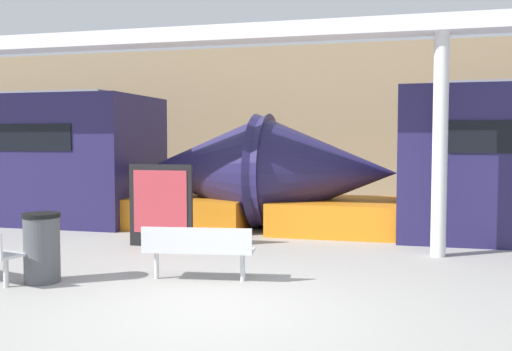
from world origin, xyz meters
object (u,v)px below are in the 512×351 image
poster_board (161,205)px  support_column_near (440,146)px  trash_bin (42,248)px  bench_near (198,247)px

poster_board → support_column_near: 5.20m
trash_bin → poster_board: poster_board is taller
bench_near → trash_bin: (-2.14, -0.61, 0.01)m
trash_bin → support_column_near: 6.66m
trash_bin → support_column_near: bearing=30.6°
support_column_near → bench_near: bearing=-142.1°
support_column_near → poster_board: bearing=-175.7°
bench_near → poster_board: bearing=116.8°
bench_near → trash_bin: bearing=-171.9°
bench_near → poster_board: 2.83m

